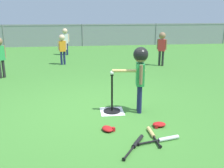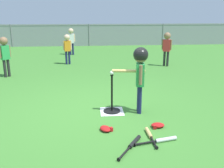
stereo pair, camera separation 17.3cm
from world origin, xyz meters
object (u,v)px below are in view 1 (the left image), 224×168
(spare_bat_wood, at_px, (152,134))
(glove_near_bats, at_px, (159,124))
(glove_by_plate, at_px, (108,129))
(fielder_deep_left, at_px, (162,44))
(fielder_near_right, at_px, (0,52))
(spare_bat_black, at_px, (136,144))
(batter_child, at_px, (140,67))
(spare_bat_silver, at_px, (164,139))
(batting_tee, at_px, (112,106))
(baseball_on_tee, at_px, (112,73))
(fielder_deep_right, at_px, (65,38))
(fielder_near_left, at_px, (62,45))

(spare_bat_wood, xyz_separation_m, glove_near_bats, (0.20, 0.31, 0.01))
(glove_by_plate, bearing_deg, spare_bat_wood, -21.33)
(glove_by_plate, bearing_deg, fielder_deep_left, 63.10)
(fielder_near_right, relative_size, spare_bat_black, 1.87)
(batter_child, bearing_deg, spare_bat_silver, -83.81)
(batting_tee, distance_m, spare_bat_black, 1.32)
(batting_tee, relative_size, fielder_near_right, 0.63)
(glove_by_plate, bearing_deg, fielder_near_right, 125.48)
(baseball_on_tee, bearing_deg, fielder_deep_right, 100.14)
(fielder_deep_left, relative_size, spare_bat_wood, 1.91)
(batting_tee, xyz_separation_m, fielder_deep_right, (-1.16, 6.49, 0.60))
(glove_by_plate, bearing_deg, spare_bat_silver, -28.53)
(fielder_deep_left, xyz_separation_m, spare_bat_silver, (-1.58, -5.12, -0.71))
(spare_bat_wood, height_order, glove_near_bats, glove_near_bats)
(glove_near_bats, bearing_deg, spare_bat_black, -132.61)
(spare_bat_black, bearing_deg, fielder_near_left, 103.11)
(batter_child, distance_m, fielder_near_right, 4.42)
(spare_bat_wood, bearing_deg, fielder_near_right, 129.84)
(batting_tee, xyz_separation_m, glove_near_bats, (0.70, -0.74, -0.08))
(batting_tee, distance_m, fielder_near_right, 4.06)
(batting_tee, distance_m, fielder_deep_right, 6.62)
(fielder_deep_left, height_order, spare_bat_black, fielder_deep_left)
(batter_child, height_order, fielder_near_right, batter_child)
(spare_bat_black, bearing_deg, batting_tee, 98.00)
(fielder_deep_left, bearing_deg, batting_tee, -119.55)
(batter_child, distance_m, glove_near_bats, 1.10)
(fielder_deep_right, bearing_deg, glove_by_plate, -82.25)
(spare_bat_black, bearing_deg, spare_bat_silver, 9.33)
(fielder_deep_right, relative_size, spare_bat_wood, 1.87)
(baseball_on_tee, relative_size, spare_bat_black, 0.12)
(fielder_near_left, bearing_deg, spare_bat_wood, -73.36)
(batter_child, height_order, spare_bat_silver, batter_child)
(fielder_near_right, bearing_deg, fielder_deep_left, 11.45)
(fielder_near_right, bearing_deg, baseball_on_tee, -45.95)
(fielder_deep_right, distance_m, glove_by_plate, 7.38)
(fielder_deep_right, relative_size, spare_bat_silver, 1.69)
(glove_by_plate, xyz_separation_m, glove_near_bats, (0.87, 0.05, 0.00))
(batting_tee, height_order, glove_by_plate, batting_tee)
(fielder_deep_left, bearing_deg, batter_child, -113.24)
(spare_bat_wood, xyz_separation_m, glove_by_plate, (-0.66, 0.26, 0.01))
(fielder_deep_left, bearing_deg, glove_near_bats, -108.05)
(spare_bat_silver, bearing_deg, fielder_near_right, 129.76)
(fielder_near_left, relative_size, glove_by_plate, 3.93)
(fielder_near_left, distance_m, spare_bat_wood, 5.84)
(batting_tee, xyz_separation_m, baseball_on_tee, (0.00, 0.00, 0.65))
(spare_bat_wood, bearing_deg, batting_tee, 115.11)
(baseball_on_tee, xyz_separation_m, spare_bat_silver, (0.63, -1.23, -0.73))
(baseball_on_tee, relative_size, glove_near_bats, 0.33)
(spare_bat_silver, bearing_deg, fielder_deep_left, 72.88)
(spare_bat_silver, distance_m, glove_by_plate, 0.91)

